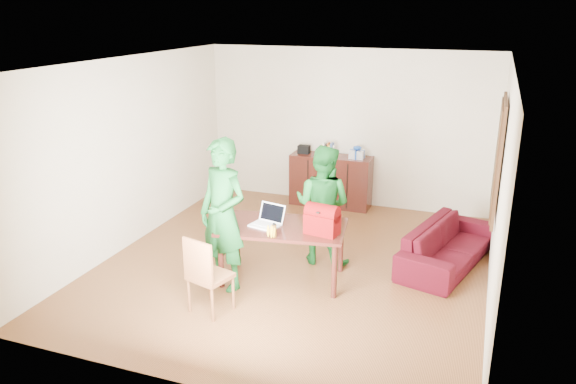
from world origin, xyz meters
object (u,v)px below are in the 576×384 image
at_px(person_far, 323,205).
at_px(bottle, 274,230).
at_px(red_bag, 322,222).
at_px(sofa, 448,245).
at_px(laptop, 265,223).
at_px(person_near, 223,215).
at_px(table, 283,232).
at_px(chair, 210,289).

relative_size(person_far, bottle, 9.45).
xyz_separation_m(red_bag, sofa, (1.41, 1.24, -0.61)).
bearing_deg(laptop, sofa, 43.41).
relative_size(person_near, bottle, 10.90).
relative_size(table, chair, 1.80).
relative_size(laptop, sofa, 0.21).
distance_m(person_near, red_bag, 1.20).
distance_m(person_far, red_bag, 0.79).
xyz_separation_m(chair, person_far, (0.82, 1.72, 0.55)).
height_order(table, person_far, person_far).
height_order(person_far, red_bag, person_far).
height_order(chair, person_near, person_near).
distance_m(chair, person_far, 1.98).
bearing_deg(chair, sofa, 58.00).
bearing_deg(chair, table, 80.19).
distance_m(table, bottle, 0.41).
distance_m(person_near, laptop, 0.55).
bearing_deg(person_far, sofa, -155.69).
height_order(laptop, red_bag, red_bag).
bearing_deg(person_far, table, 73.12).
bearing_deg(bottle, laptop, 130.26).
xyz_separation_m(table, bottle, (0.03, -0.37, 0.18)).
relative_size(person_near, laptop, 4.65).
xyz_separation_m(table, chair, (-0.50, -1.03, -0.37)).
height_order(red_bag, sofa, red_bag).
distance_m(person_far, bottle, 1.09).
bearing_deg(laptop, table, 37.40).
height_order(person_far, sofa, person_far).
xyz_separation_m(table, laptop, (-0.20, -0.09, 0.14)).
xyz_separation_m(laptop, red_bag, (0.74, 0.02, 0.10)).
xyz_separation_m(table, person_near, (-0.62, -0.41, 0.30)).
height_order(bottle, sofa, bottle).
relative_size(table, sofa, 0.89).
xyz_separation_m(bottle, sofa, (1.91, 1.54, -0.55)).
relative_size(laptop, red_bag, 1.02).
height_order(chair, laptop, laptop).
bearing_deg(sofa, laptop, 135.99).
bearing_deg(table, bottle, -93.81).
bearing_deg(laptop, bottle, -36.78).
bearing_deg(sofa, person_near, 137.22).
distance_m(table, person_near, 0.80).
distance_m(table, red_bag, 0.59).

